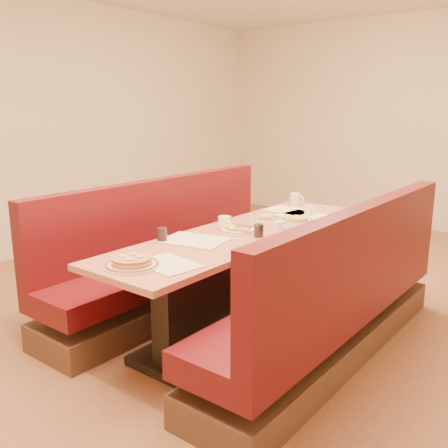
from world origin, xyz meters
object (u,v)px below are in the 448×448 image
Objects in this scene: coffee_mug_c at (309,210)px; coffee_mug_b at (225,223)px; soda_tumbler_near at (162,234)px; pancake_plate at (132,263)px; coffee_mug_d at (296,199)px; diner_table at (244,280)px; soda_tumbler_mid at (259,230)px; coffee_mug_a at (280,227)px; booth_left at (173,263)px; booth_right at (335,306)px; eggs_plate at (237,229)px.

coffee_mug_b is at bearing -104.36° from coffee_mug_c.
coffee_mug_b is 1.39× the size of soda_tumbler_near.
coffee_mug_c is 1.38m from soda_tumbler_near.
coffee_mug_b is (-0.12, 1.00, 0.03)m from pancake_plate.
coffee_mug_d is at bearing 88.02° from soda_tumbler_near.
diner_table is at bearing 63.39° from soda_tumbler_near.
soda_tumbler_mid is (0.18, 1.00, 0.02)m from pancake_plate.
coffee_mug_a is 0.84m from soda_tumbler_near.
coffee_mug_a is at bearing 70.56° from soda_tumbler_mid.
coffee_mug_a is (0.96, 0.11, 0.43)m from booth_left.
soda_tumbler_mid is at bearing 48.14° from soda_tumbler_near.
booth_left is 0.84m from soda_tumbler_near.
coffee_mug_a is at bearing 78.38° from pancake_plate.
coffee_mug_c is (-0.13, 0.66, -0.00)m from coffee_mug_a.
booth_right is 0.98m from coffee_mug_b.
coffee_mug_c is 0.83m from soda_tumbler_mid.
booth_right is 18.57× the size of coffee_mug_d.
soda_tumbler_near is 0.67m from soda_tumbler_mid.
booth_right is at bearing 0.00° from diner_table.
diner_table is 1.00× the size of booth_right.
booth_right reaches higher than eggs_plate.
pancake_plate is 1.83m from coffee_mug_c.
diner_table is at bearing 180.00° from booth_right.
eggs_plate is at bearing -3.31° from booth_left.
coffee_mug_b and coffee_mug_d have the same top height.
coffee_mug_d reaches higher than soda_tumbler_mid.
eggs_plate is (-0.03, 1.02, -0.01)m from pancake_plate.
coffee_mug_b is at bearing -176.19° from booth_right.
diner_table is 24.13× the size of coffee_mug_c.
soda_tumbler_mid is at bearing -173.75° from booth_right.
coffee_mug_c is at bearing 86.47° from pancake_plate.
booth_right is at bearing -60.56° from coffee_mug_d.
booth_right is 1.52m from coffee_mug_d.
diner_table is at bearing 159.36° from soda_tumbler_mid.
coffee_mug_b reaches higher than coffee_mug_c.
soda_tumbler_near is at bearing -106.23° from coffee_mug_a.
eggs_plate is at bearing 35.06° from coffee_mug_b.
coffee_mug_c is (-0.63, 0.77, 0.43)m from booth_right.
eggs_plate is at bearing -177.03° from booth_right.
booth_left reaches higher than soda_tumbler_near.
eggs_plate is 1.16m from coffee_mug_d.
coffee_mug_b is at bearing 96.92° from pancake_plate.
booth_left is 1.00× the size of booth_right.
booth_left is 1.00m from soda_tumbler_mid.
diner_table is at bearing -95.83° from coffee_mug_c.
booth_left reaches higher than pancake_plate.
pancake_plate is 1.02m from eggs_plate.
booth_right is 27.47× the size of soda_tumbler_mid.
booth_left is 1.29m from coffee_mug_d.
coffee_mug_a is at bearing 26.20° from diner_table.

